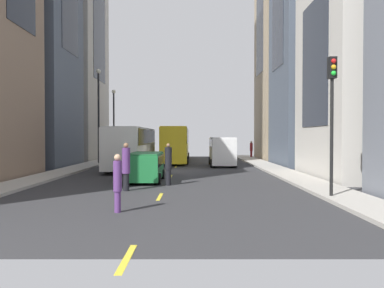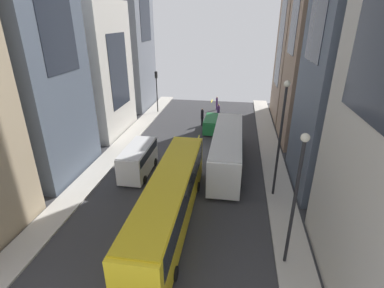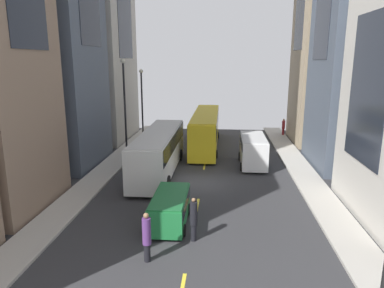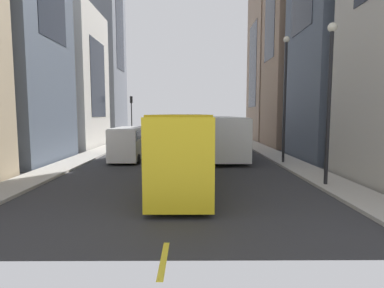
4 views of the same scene
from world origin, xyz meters
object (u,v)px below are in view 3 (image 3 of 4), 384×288
object	(u,v)px
car_green_0	(170,207)
pedestrian_crossing_near	(194,218)
pedestrian_waiting_curb	(147,236)
city_bus_white	(159,148)
delivery_van_white	(253,148)
pedestrian_walking_far	(283,126)
streetcar_yellow	(206,127)

from	to	relation	value
car_green_0	pedestrian_crossing_near	xyz separation A→B (m)	(1.45, -1.78, 0.21)
pedestrian_waiting_curb	pedestrian_crossing_near	xyz separation A→B (m)	(1.93, 2.07, -0.03)
city_bus_white	delivery_van_white	xyz separation A→B (m)	(7.66, 2.64, -0.50)
delivery_van_white	city_bus_white	bearing A→B (deg)	-161.01
delivery_van_white	pedestrian_walking_far	world-z (taller)	delivery_van_white
car_green_0	pedestrian_walking_far	xyz separation A→B (m)	(10.05, 24.35, 0.17)
city_bus_white	delivery_van_white	world-z (taller)	city_bus_white
pedestrian_crossing_near	streetcar_yellow	bearing A→B (deg)	15.88
pedestrian_walking_far	delivery_van_white	bearing A→B (deg)	41.20
delivery_van_white	pedestrian_crossing_near	size ratio (longest dim) A/B	2.33
car_green_0	pedestrian_waiting_curb	distance (m)	3.89
delivery_van_white	streetcar_yellow	bearing A→B (deg)	124.40
pedestrian_waiting_curb	pedestrian_walking_far	world-z (taller)	pedestrian_waiting_curb
pedestrian_waiting_curb	pedestrian_walking_far	bearing A→B (deg)	-66.93
pedestrian_walking_far	streetcar_yellow	bearing A→B (deg)	5.97
streetcar_yellow	delivery_van_white	distance (m)	7.79
car_green_0	pedestrian_walking_far	distance (m)	26.34
city_bus_white	pedestrian_walking_far	world-z (taller)	city_bus_white
car_green_0	pedestrian_waiting_curb	bearing A→B (deg)	-97.02
city_bus_white	streetcar_yellow	bearing A→B (deg)	70.11
car_green_0	streetcar_yellow	bearing A→B (deg)	86.67
city_bus_white	pedestrian_waiting_curb	bearing A→B (deg)	-82.31
car_green_0	delivery_van_white	bearing A→B (deg)	65.06
pedestrian_walking_far	pedestrian_crossing_near	bearing A→B (deg)	43.01
streetcar_yellow	pedestrian_walking_far	size ratio (longest dim) A/B	7.26
city_bus_white	car_green_0	bearing A→B (deg)	-76.24
pedestrian_walking_far	car_green_0	bearing A→B (deg)	38.79
streetcar_yellow	pedestrian_crossing_near	distance (m)	19.92
delivery_van_white	pedestrian_walking_far	bearing A→B (deg)	69.98
delivery_van_white	car_green_0	distance (m)	12.91
streetcar_yellow	delivery_van_white	world-z (taller)	streetcar_yellow
city_bus_white	pedestrian_crossing_near	distance (m)	11.48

